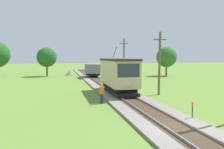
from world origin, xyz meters
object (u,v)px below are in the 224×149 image
gravel_pile (70,73)px  tree_right_near (166,57)px  red_tram (118,74)px  utility_pole_mid (124,59)px  freight_car (92,70)px  trackside_signal_marker (192,110)px  track_worker (102,92)px  utility_pole_near_tram (159,63)px  tree_left_far (47,57)px

gravel_pile → tree_right_near: 20.54m
red_tram → utility_pole_mid: (4.03, 12.41, 1.36)m
freight_car → tree_right_near: size_ratio=0.86×
trackside_signal_marker → track_worker: 8.02m
gravel_pile → utility_pole_near_tram: bearing=-74.0°
trackside_signal_marker → gravel_pile: 38.33m
track_worker → tree_right_near: size_ratio=0.29×
freight_car → track_worker: bearing=-96.1°
red_tram → gravel_pile: (-4.01, 26.30, -1.65)m
trackside_signal_marker → utility_pole_mid: bearing=85.0°
freight_car → trackside_signal_marker: 31.97m
utility_pole_mid → tree_right_near: bearing=37.6°
gravel_pile → tree_left_far: bearing=-168.9°
utility_pole_mid → tree_left_far: size_ratio=1.17×
gravel_pile → track_worker: (1.31, -31.33, 0.45)m
tree_right_near → utility_pole_near_tram: bearing=-116.8°
trackside_signal_marker → gravel_pile: bearing=98.9°
track_worker → utility_pole_mid: bearing=153.1°
utility_pole_near_tram → gravel_pile: utility_pole_near_tram is taller
trackside_signal_marker → tree_right_near: (13.68, 32.90, 3.28)m
trackside_signal_marker → tree_left_far: 38.58m
utility_pole_mid → tree_right_near: utility_pole_mid is taller
trackside_signal_marker → red_tram: bearing=99.5°
tree_right_near → tree_left_far: bearing=170.5°
tree_left_far → trackside_signal_marker: bearing=-74.1°
freight_car → trackside_signal_marker: bearing=-86.5°
gravel_pile → freight_car: bearing=-56.2°
utility_pole_near_tram → gravel_pile: (-8.03, 27.93, -2.85)m
freight_car → gravel_pile: size_ratio=2.44×
utility_pole_mid → red_tram: bearing=-108.0°
gravel_pile → track_worker: bearing=-87.6°
red_tram → trackside_signal_marker: (1.94, -11.57, -1.53)m
utility_pole_near_tram → trackside_signal_marker: bearing=-101.9°
trackside_signal_marker → gravel_pile: (-5.95, 37.87, -0.13)m
tree_right_near → gravel_pile: bearing=165.8°
freight_car → utility_pole_mid: utility_pole_mid is taller
red_tram → gravel_pile: 26.65m
track_worker → tree_left_far: 31.13m
freight_car → tree_left_far: (-8.60, 5.07, 2.33)m
gravel_pile → tree_right_near: size_ratio=0.35×
tree_right_near → track_worker: bearing=-124.8°
utility_pole_near_tram → track_worker: utility_pole_near_tram is taller
freight_car → trackside_signal_marker: (1.94, -31.90, -0.89)m
track_worker → tree_right_near: tree_right_near is taller
utility_pole_near_tram → freight_car: bearing=100.4°
utility_pole_mid → trackside_signal_marker: 24.25m
utility_pole_near_tram → track_worker: 7.91m
freight_car → utility_pole_mid: (4.03, -7.92, 2.00)m
utility_pole_near_tram → trackside_signal_marker: (-2.09, -9.94, -2.72)m
track_worker → gravel_pile: bearing=176.6°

